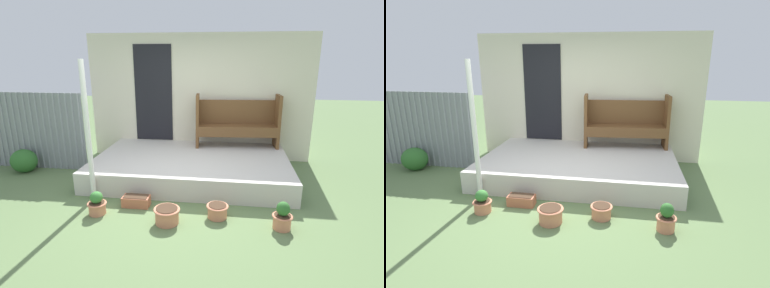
# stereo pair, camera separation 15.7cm
# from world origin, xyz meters

# --- Properties ---
(ground_plane) EXTENTS (24.00, 24.00, 0.00)m
(ground_plane) POSITION_xyz_m (0.00, 0.00, 0.00)
(ground_plane) COLOR #5B7547
(porch_slab) EXTENTS (3.48, 2.15, 0.37)m
(porch_slab) POSITION_xyz_m (0.09, 1.07, 0.19)
(porch_slab) COLOR beige
(porch_slab) RESTS_ON ground_plane
(house_wall) EXTENTS (4.68, 0.08, 2.60)m
(house_wall) POSITION_xyz_m (0.05, 2.18, 1.30)
(house_wall) COLOR beige
(house_wall) RESTS_ON ground_plane
(fence_corrugated) EXTENTS (2.31, 0.05, 1.50)m
(fence_corrugated) POSITION_xyz_m (-3.12, 1.10, 0.75)
(fence_corrugated) COLOR gray
(fence_corrugated) RESTS_ON ground_plane
(support_post) EXTENTS (0.08, 0.08, 2.11)m
(support_post) POSITION_xyz_m (-1.30, -0.06, 1.05)
(support_post) COLOR white
(support_post) RESTS_ON ground_plane
(bench) EXTENTS (1.67, 0.53, 1.05)m
(bench) POSITION_xyz_m (0.90, 1.88, 0.90)
(bench) COLOR brown
(bench) RESTS_ON porch_slab
(flower_pot_left) EXTENTS (0.27, 0.27, 0.34)m
(flower_pot_left) POSITION_xyz_m (-1.04, -0.50, 0.15)
(flower_pot_left) COLOR tan
(flower_pot_left) RESTS_ON ground_plane
(flower_pot_middle) EXTENTS (0.35, 0.35, 0.22)m
(flower_pot_middle) POSITION_xyz_m (-0.02, -0.61, 0.12)
(flower_pot_middle) COLOR tan
(flower_pot_middle) RESTS_ON ground_plane
(flower_pot_right) EXTENTS (0.31, 0.31, 0.19)m
(flower_pot_right) POSITION_xyz_m (0.64, -0.37, 0.10)
(flower_pot_right) COLOR tan
(flower_pot_right) RESTS_ON ground_plane
(flower_pot_far_right) EXTENTS (0.26, 0.26, 0.38)m
(flower_pot_far_right) POSITION_xyz_m (1.48, -0.55, 0.16)
(flower_pot_far_right) COLOR tan
(flower_pot_far_right) RESTS_ON ground_plane
(planter_box_rect) EXTENTS (0.40, 0.20, 0.16)m
(planter_box_rect) POSITION_xyz_m (-0.57, -0.20, 0.08)
(planter_box_rect) COLOR #B76647
(planter_box_rect) RESTS_ON ground_plane
(shrub_by_fence) EXTENTS (0.49, 0.44, 0.45)m
(shrub_by_fence) POSITION_xyz_m (-3.12, 0.84, 0.22)
(shrub_by_fence) COLOR #2D6628
(shrub_by_fence) RESTS_ON ground_plane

